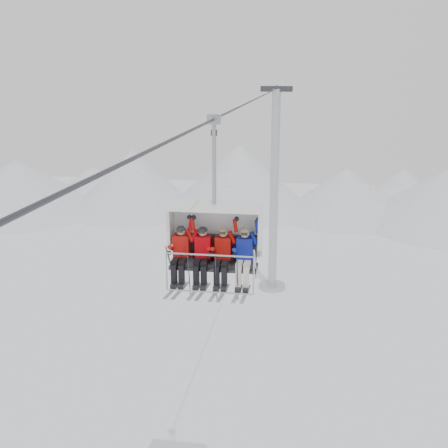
# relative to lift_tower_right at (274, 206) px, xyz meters

# --- Properties ---
(ridgeline) EXTENTS (72.00, 21.00, 7.00)m
(ridgeline) POSITION_rel_lift_tower_right_xyz_m (-1.58, 20.05, -2.94)
(ridgeline) COLOR white
(ridgeline) RESTS_ON ground
(lift_tower_right) EXTENTS (2.00, 1.80, 13.48)m
(lift_tower_right) POSITION_rel_lift_tower_right_xyz_m (0.00, 0.00, 0.00)
(lift_tower_right) COLOR #ADAFB5
(lift_tower_right) RESTS_ON ground
(haul_cable) EXTENTS (0.06, 50.00, 0.06)m
(haul_cable) POSITION_rel_lift_tower_right_xyz_m (0.00, -22.00, 7.52)
(haul_cable) COLOR #313136
(haul_cable) RESTS_ON lift_tower_left
(chairlift_carrier) EXTENTS (2.21, 1.17, 3.98)m
(chairlift_carrier) POSITION_rel_lift_tower_right_xyz_m (0.00, -23.39, 4.86)
(chairlift_carrier) COLOR black
(chairlift_carrier) RESTS_ON haul_cable
(skier_far_left) EXTENTS (0.38, 1.69, 1.52)m
(skier_far_left) POSITION_rel_lift_tower_right_xyz_m (-0.79, -23.70, 4.40)
(skier_far_left) COLOR #BB100B
(skier_far_left) RESTS_ON chairlift_carrier
(skier_center_left) EXTENTS (0.38, 1.69, 1.52)m
(skier_center_left) POSITION_rel_lift_tower_right_xyz_m (-0.26, -23.70, 4.40)
(skier_center_left) COLOR #C10109
(skier_center_left) RESTS_ON chairlift_carrier
(skier_center_right) EXTENTS (0.38, 1.69, 1.52)m
(skier_center_right) POSITION_rel_lift_tower_right_xyz_m (0.22, -23.70, 4.40)
(skier_center_right) COLOR #A70C07
(skier_center_right) RESTS_ON chairlift_carrier
(skier_far_right) EXTENTS (0.38, 1.69, 1.52)m
(skier_far_right) POSITION_rel_lift_tower_right_xyz_m (0.73, -23.70, 4.40)
(skier_far_right) COLOR navy
(skier_far_right) RESTS_ON chairlift_carrier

